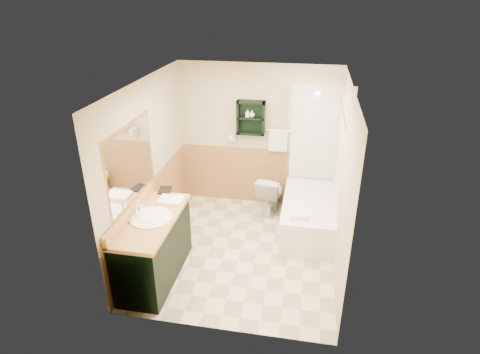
% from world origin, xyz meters
% --- Properties ---
extents(floor, '(3.00, 3.00, 0.00)m').
position_xyz_m(floor, '(0.00, 0.00, 0.00)').
color(floor, beige).
rests_on(floor, ground).
extents(back_wall, '(2.60, 0.04, 2.40)m').
position_xyz_m(back_wall, '(0.00, 1.52, 1.20)').
color(back_wall, beige).
rests_on(back_wall, ground).
extents(left_wall, '(0.04, 3.00, 2.40)m').
position_xyz_m(left_wall, '(-1.32, 0.00, 1.20)').
color(left_wall, beige).
rests_on(left_wall, ground).
extents(right_wall, '(0.04, 3.00, 2.40)m').
position_xyz_m(right_wall, '(1.32, 0.00, 1.20)').
color(right_wall, beige).
rests_on(right_wall, ground).
extents(ceiling, '(2.60, 3.00, 0.04)m').
position_xyz_m(ceiling, '(0.00, 0.00, 2.42)').
color(ceiling, white).
rests_on(ceiling, back_wall).
extents(wainscot_left, '(2.98, 2.98, 1.00)m').
position_xyz_m(wainscot_left, '(-1.29, 0.00, 0.50)').
color(wainscot_left, '#B8874A').
rests_on(wainscot_left, left_wall).
extents(wainscot_back, '(2.58, 2.58, 1.00)m').
position_xyz_m(wainscot_back, '(0.00, 1.49, 0.50)').
color(wainscot_back, '#B8874A').
rests_on(wainscot_back, back_wall).
extents(mirror_frame, '(1.30, 1.30, 1.00)m').
position_xyz_m(mirror_frame, '(-1.27, -0.55, 1.50)').
color(mirror_frame, olive).
rests_on(mirror_frame, left_wall).
extents(mirror_glass, '(1.20, 1.20, 0.90)m').
position_xyz_m(mirror_glass, '(-1.27, -0.55, 1.50)').
color(mirror_glass, white).
rests_on(mirror_glass, left_wall).
extents(tile_right, '(1.50, 1.50, 2.10)m').
position_xyz_m(tile_right, '(1.28, 0.75, 1.05)').
color(tile_right, white).
rests_on(tile_right, right_wall).
extents(tile_back, '(0.95, 0.95, 2.10)m').
position_xyz_m(tile_back, '(1.03, 1.48, 1.05)').
color(tile_back, white).
rests_on(tile_back, back_wall).
extents(tile_accent, '(1.50, 1.50, 0.10)m').
position_xyz_m(tile_accent, '(1.27, 0.75, 1.90)').
color(tile_accent, '#12412F').
rests_on(tile_accent, right_wall).
extents(wall_shelf, '(0.45, 0.15, 0.55)m').
position_xyz_m(wall_shelf, '(-0.10, 1.41, 1.55)').
color(wall_shelf, black).
rests_on(wall_shelf, back_wall).
extents(hair_dryer, '(0.10, 0.24, 0.18)m').
position_xyz_m(hair_dryer, '(-0.40, 1.43, 1.20)').
color(hair_dryer, silver).
rests_on(hair_dryer, back_wall).
extents(towel_bar, '(0.40, 0.06, 0.40)m').
position_xyz_m(towel_bar, '(0.35, 1.45, 1.35)').
color(towel_bar, white).
rests_on(towel_bar, back_wall).
extents(curtain_rod, '(0.03, 1.60, 0.03)m').
position_xyz_m(curtain_rod, '(0.53, 0.75, 2.00)').
color(curtain_rod, silver).
rests_on(curtain_rod, back_wall).
extents(shower_curtain, '(1.05, 1.05, 1.70)m').
position_xyz_m(shower_curtain, '(0.53, 0.92, 1.15)').
color(shower_curtain, beige).
rests_on(shower_curtain, curtain_rod).
extents(vanity, '(0.59, 1.39, 0.88)m').
position_xyz_m(vanity, '(-0.99, -0.75, 0.44)').
color(vanity, black).
rests_on(vanity, ground).
extents(bathtub, '(0.79, 1.50, 0.53)m').
position_xyz_m(bathtub, '(0.93, 0.69, 0.26)').
color(bathtub, white).
rests_on(bathtub, ground).
extents(toilet, '(0.47, 0.72, 0.66)m').
position_xyz_m(toilet, '(0.28, 1.18, 0.33)').
color(toilet, white).
rests_on(toilet, ground).
extents(counter_towel, '(0.31, 0.25, 0.04)m').
position_xyz_m(counter_towel, '(-0.89, -0.30, 0.90)').
color(counter_towel, white).
rests_on(counter_towel, vanity).
extents(vanity_book, '(0.18, 0.05, 0.23)m').
position_xyz_m(vanity_book, '(-1.16, -0.04, 1.00)').
color(vanity_book, black).
rests_on(vanity_book, vanity).
extents(tub_towel, '(0.24, 0.20, 0.07)m').
position_xyz_m(tub_towel, '(0.79, 0.18, 0.56)').
color(tub_towel, white).
rests_on(tub_towel, bathtub).
extents(soap_bottle_a, '(0.08, 0.13, 0.06)m').
position_xyz_m(soap_bottle_a, '(-0.15, 1.40, 1.59)').
color(soap_bottle_a, white).
rests_on(soap_bottle_a, wall_shelf).
extents(soap_bottle_b, '(0.10, 0.12, 0.08)m').
position_xyz_m(soap_bottle_b, '(-0.08, 1.40, 1.61)').
color(soap_bottle_b, white).
rests_on(soap_bottle_b, wall_shelf).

